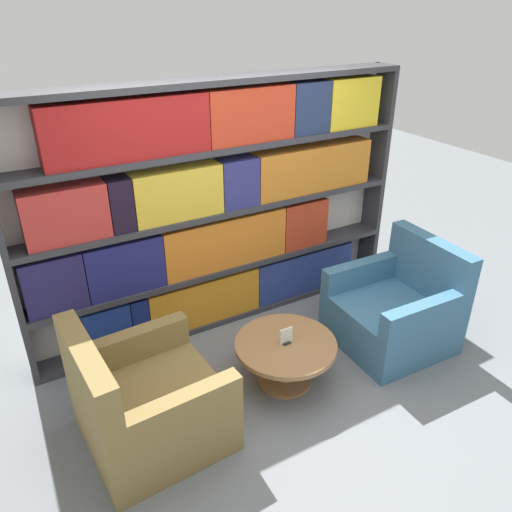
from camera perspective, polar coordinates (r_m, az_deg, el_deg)
name	(u,v)px	position (r m, az deg, el deg)	size (l,w,h in m)	color
ground_plane	(297,393)	(4.13, 4.71, -15.30)	(14.00, 14.00, 0.00)	slate
bookshelf	(219,210)	(4.46, -4.28, 5.24)	(3.59, 0.30, 2.24)	silver
armchair_left	(146,405)	(3.66, -12.43, -16.27)	(0.96, 0.96, 0.94)	olive
armchair_right	(395,311)	(4.65, 15.64, -6.07)	(0.94, 0.94, 0.94)	#386684
coffee_table	(285,354)	(4.06, 3.38, -11.08)	(0.81, 0.81, 0.38)	olive
table_sign	(286,337)	(3.95, 3.45, -9.22)	(0.11, 0.06, 0.14)	black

